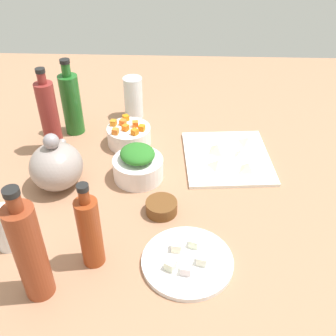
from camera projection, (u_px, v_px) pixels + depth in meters
tabletop at (168, 186)px, 114.79cm from camera, size 190.00×190.00×3.00cm
cutting_board at (227, 158)px, 122.58cm from camera, size 30.17×27.85×1.00cm
plate_tofu at (187, 261)px, 90.23cm from camera, size 20.81×20.81×1.20cm
bowl_greens at (138, 168)px, 113.84cm from camera, size 14.29×14.29×6.24cm
bowl_carrots at (129, 136)px, 128.00cm from camera, size 13.88×13.88×5.86cm
bowl_small_side at (161, 207)px, 103.06cm from camera, size 8.20×8.20×3.34cm
teapot at (56, 165)px, 109.06cm from camera, size 16.77×14.44×16.66cm
bottle_0 at (29, 252)px, 77.43cm from camera, size 6.09×6.09×28.03cm
bottle_1 at (90, 231)px, 85.57cm from camera, size 4.98×4.98×22.25cm
bottle_2 at (49, 116)px, 120.13cm from camera, size 5.56×5.56×27.01cm
bottle_3 at (71, 103)px, 129.30cm from camera, size 6.27×6.27×25.36cm
drinking_glass_0 at (6, 228)px, 91.95cm from camera, size 6.00×6.00×10.77cm
drinking_glass_1 at (133, 98)px, 139.54cm from camera, size 6.54×6.54×14.65cm
carrot_cube_0 at (135, 124)px, 126.38cm from camera, size 2.12×2.12×1.80cm
carrot_cube_1 at (135, 132)px, 122.65cm from camera, size 2.51×2.51×1.80cm
carrot_cube_2 at (142, 128)px, 124.50cm from camera, size 2.19×2.19×1.80cm
carrot_cube_3 at (125, 128)px, 124.61cm from camera, size 2.48×2.48×1.80cm
carrot_cube_4 at (123, 122)px, 127.22cm from camera, size 2.29×2.29×1.80cm
carrot_cube_5 at (113, 123)px, 126.98cm from camera, size 2.06×2.06×1.80cm
carrot_cube_6 at (115, 131)px, 122.88cm from camera, size 2.07×2.07×1.80cm
carrot_cube_7 at (126, 118)px, 129.48cm from camera, size 2.48×2.48×1.80cm
chopped_greens_mound at (137, 154)px, 110.79cm from camera, size 13.86×13.62×3.88cm
tofu_cube_0 at (186, 269)px, 86.38cm from camera, size 2.56×2.56×2.20cm
tofu_cube_1 at (176, 246)px, 91.56cm from camera, size 2.37×2.37×2.20cm
tofu_cube_2 at (202, 260)px, 88.46cm from camera, size 2.70×2.70×2.20cm
tofu_cube_3 at (170, 265)px, 87.33cm from camera, size 2.98×2.98×2.20cm
tofu_cube_4 at (194, 242)px, 92.53cm from camera, size 2.82×2.82×2.20cm
dumpling_0 at (218, 163)px, 117.22cm from camera, size 5.82×6.25×2.51cm
dumpling_1 at (248, 167)px, 115.83cm from camera, size 5.90×6.05×2.60cm
dumpling_2 at (241, 153)px, 121.68cm from camera, size 5.54×5.58×2.17cm
dumpling_3 at (217, 148)px, 123.25cm from camera, size 6.46×6.19×2.69cm
dumpling_4 at (249, 140)px, 127.33cm from camera, size 7.18×7.31×2.21cm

